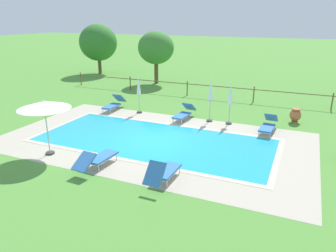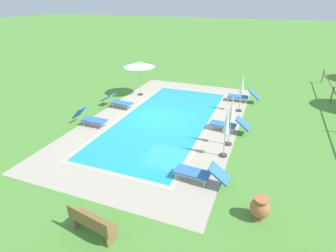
{
  "view_description": "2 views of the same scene",
  "coord_description": "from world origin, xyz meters",
  "px_view_note": "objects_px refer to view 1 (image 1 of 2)",
  "views": [
    {
      "loc": [
        6.12,
        -12.41,
        5.41
      ],
      "look_at": [
        0.49,
        0.5,
        0.6
      ],
      "focal_mm": 34.35,
      "sensor_mm": 36.0,
      "label": 1
    },
    {
      "loc": [
        12.6,
        5.05,
        6.14
      ],
      "look_at": [
        1.85,
        0.89,
        0.6
      ],
      "focal_mm": 28.77,
      "sensor_mm": 36.0,
      "label": 2
    }
  ],
  "objects_px": {
    "sun_lounger_north_end": "(97,158)",
    "patio_umbrella_open_foreground": "(44,105)",
    "patio_umbrella_closed_row_mid_west": "(230,96)",
    "patio_umbrella_closed_row_centre": "(139,88)",
    "terracotta_urn_near_fence": "(295,115)",
    "tree_west_mid": "(156,48)",
    "patio_umbrella_closed_row_west": "(211,93)",
    "sun_lounger_south_near_corner": "(114,104)",
    "sun_lounger_north_mid": "(184,113)",
    "sun_lounger_north_far": "(268,125)",
    "sun_lounger_north_near_steps": "(164,172)",
    "tree_far_west": "(98,43)"
  },
  "relations": [
    {
      "from": "sun_lounger_north_end",
      "to": "patio_umbrella_open_foreground",
      "type": "xyz_separation_m",
      "value": [
        -2.56,
        0.25,
        1.73
      ]
    },
    {
      "from": "patio_umbrella_closed_row_mid_west",
      "to": "patio_umbrella_closed_row_centre",
      "type": "height_order",
      "value": "patio_umbrella_closed_row_centre"
    },
    {
      "from": "terracotta_urn_near_fence",
      "to": "tree_west_mid",
      "type": "distance_m",
      "value": 13.53
    },
    {
      "from": "patio_umbrella_closed_row_west",
      "to": "terracotta_urn_near_fence",
      "type": "relative_size",
      "value": 3.02
    },
    {
      "from": "sun_lounger_south_near_corner",
      "to": "terracotta_urn_near_fence",
      "type": "relative_size",
      "value": 2.6
    },
    {
      "from": "sun_lounger_north_mid",
      "to": "patio_umbrella_closed_row_centre",
      "type": "relative_size",
      "value": 0.89
    },
    {
      "from": "sun_lounger_north_end",
      "to": "tree_west_mid",
      "type": "xyz_separation_m",
      "value": [
        -4.94,
        15.5,
        2.59
      ]
    },
    {
      "from": "sun_lounger_south_near_corner",
      "to": "patio_umbrella_open_foreground",
      "type": "relative_size",
      "value": 0.87
    },
    {
      "from": "sun_lounger_north_far",
      "to": "patio_umbrella_open_foreground",
      "type": "relative_size",
      "value": 0.89
    },
    {
      "from": "sun_lounger_north_near_steps",
      "to": "terracotta_urn_near_fence",
      "type": "relative_size",
      "value": 2.48
    },
    {
      "from": "sun_lounger_north_end",
      "to": "sun_lounger_north_near_steps",
      "type": "bearing_deg",
      "value": -0.94
    },
    {
      "from": "sun_lounger_north_near_steps",
      "to": "tree_far_west",
      "type": "distance_m",
      "value": 23.44
    },
    {
      "from": "patio_umbrella_open_foreground",
      "to": "terracotta_urn_near_fence",
      "type": "distance_m",
      "value": 12.56
    },
    {
      "from": "sun_lounger_north_far",
      "to": "tree_west_mid",
      "type": "height_order",
      "value": "tree_west_mid"
    },
    {
      "from": "sun_lounger_south_near_corner",
      "to": "patio_umbrella_closed_row_centre",
      "type": "xyz_separation_m",
      "value": [
        1.72,
        0.05,
        1.12
      ]
    },
    {
      "from": "sun_lounger_north_near_steps",
      "to": "tree_far_west",
      "type": "xyz_separation_m",
      "value": [
        -15.01,
        17.81,
        2.62
      ]
    },
    {
      "from": "sun_lounger_south_near_corner",
      "to": "patio_umbrella_closed_row_west",
      "type": "bearing_deg",
      "value": 1.34
    },
    {
      "from": "patio_umbrella_open_foreground",
      "to": "patio_umbrella_closed_row_west",
      "type": "xyz_separation_m",
      "value": [
        4.81,
        6.87,
        -0.52
      ]
    },
    {
      "from": "patio_umbrella_open_foreground",
      "to": "patio_umbrella_closed_row_mid_west",
      "type": "distance_m",
      "value": 9.05
    },
    {
      "from": "sun_lounger_north_near_steps",
      "to": "sun_lounger_south_near_corner",
      "type": "height_order",
      "value": "sun_lounger_north_near_steps"
    },
    {
      "from": "sun_lounger_north_far",
      "to": "tree_west_mid",
      "type": "bearing_deg",
      "value": 139.28
    },
    {
      "from": "sun_lounger_north_near_steps",
      "to": "tree_far_west",
      "type": "height_order",
      "value": "tree_far_west"
    },
    {
      "from": "patio_umbrella_closed_row_west",
      "to": "sun_lounger_north_mid",
      "type": "bearing_deg",
      "value": -169.79
    },
    {
      "from": "tree_west_mid",
      "to": "tree_far_west",
      "type": "bearing_deg",
      "value": 162.84
    },
    {
      "from": "patio_umbrella_closed_row_mid_west",
      "to": "sun_lounger_north_mid",
      "type": "bearing_deg",
      "value": -174.73
    },
    {
      "from": "patio_umbrella_open_foreground",
      "to": "patio_umbrella_closed_row_west",
      "type": "distance_m",
      "value": 8.41
    },
    {
      "from": "sun_lounger_north_far",
      "to": "tree_far_west",
      "type": "distance_m",
      "value": 21.04
    },
    {
      "from": "tree_far_west",
      "to": "tree_west_mid",
      "type": "relative_size",
      "value": 1.1
    },
    {
      "from": "patio_umbrella_closed_row_centre",
      "to": "terracotta_urn_near_fence",
      "type": "xyz_separation_m",
      "value": [
        8.54,
        1.73,
        -1.09
      ]
    },
    {
      "from": "tree_far_west",
      "to": "patio_umbrella_closed_row_mid_west",
      "type": "bearing_deg",
      "value": -34.37
    },
    {
      "from": "tree_west_mid",
      "to": "sun_lounger_north_far",
      "type": "bearing_deg",
      "value": -40.72
    },
    {
      "from": "sun_lounger_north_mid",
      "to": "patio_umbrella_closed_row_centre",
      "type": "bearing_deg",
      "value": 176.74
    },
    {
      "from": "patio_umbrella_closed_row_west",
      "to": "sun_lounger_north_far",
      "type": "bearing_deg",
      "value": -9.36
    },
    {
      "from": "sun_lounger_north_far",
      "to": "terracotta_urn_near_fence",
      "type": "distance_m",
      "value": 2.44
    },
    {
      "from": "tree_west_mid",
      "to": "patio_umbrella_closed_row_centre",
      "type": "bearing_deg",
      "value": -70.94
    },
    {
      "from": "sun_lounger_north_far",
      "to": "patio_umbrella_open_foreground",
      "type": "bearing_deg",
      "value": -141.33
    },
    {
      "from": "sun_lounger_north_mid",
      "to": "tree_far_west",
      "type": "relative_size",
      "value": 0.43
    },
    {
      "from": "sun_lounger_north_mid",
      "to": "sun_lounger_north_far",
      "type": "xyz_separation_m",
      "value": [
        4.52,
        -0.27,
        -0.0
      ]
    },
    {
      "from": "sun_lounger_south_near_corner",
      "to": "tree_far_west",
      "type": "xyz_separation_m",
      "value": [
        -8.52,
        10.78,
        2.63
      ]
    },
    {
      "from": "sun_lounger_north_near_steps",
      "to": "sun_lounger_north_end",
      "type": "distance_m",
      "value": 2.75
    },
    {
      "from": "patio_umbrella_closed_row_mid_west",
      "to": "patio_umbrella_closed_row_centre",
      "type": "distance_m",
      "value": 5.34
    },
    {
      "from": "sun_lounger_north_mid",
      "to": "terracotta_urn_near_fence",
      "type": "height_order",
      "value": "sun_lounger_north_mid"
    },
    {
      "from": "patio_umbrella_closed_row_centre",
      "to": "tree_far_west",
      "type": "bearing_deg",
      "value": 133.69
    },
    {
      "from": "tree_far_west",
      "to": "sun_lounger_north_far",
      "type": "bearing_deg",
      "value": -32.29
    },
    {
      "from": "sun_lounger_south_near_corner",
      "to": "tree_west_mid",
      "type": "xyz_separation_m",
      "value": [
        -1.2,
        8.51,
        2.58
      ]
    },
    {
      "from": "sun_lounger_north_near_steps",
      "to": "terracotta_urn_near_fence",
      "type": "distance_m",
      "value": 9.59
    },
    {
      "from": "patio_umbrella_closed_row_centre",
      "to": "tree_west_mid",
      "type": "xyz_separation_m",
      "value": [
        -2.92,
        8.46,
        1.45
      ]
    },
    {
      "from": "sun_lounger_north_far",
      "to": "patio_umbrella_closed_row_mid_west",
      "type": "height_order",
      "value": "patio_umbrella_closed_row_mid_west"
    },
    {
      "from": "sun_lounger_north_end",
      "to": "patio_umbrella_closed_row_west",
      "type": "relative_size",
      "value": 0.89
    },
    {
      "from": "sun_lounger_north_near_steps",
      "to": "sun_lounger_north_end",
      "type": "xyz_separation_m",
      "value": [
        -2.75,
        0.05,
        -0.03
      ]
    }
  ]
}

